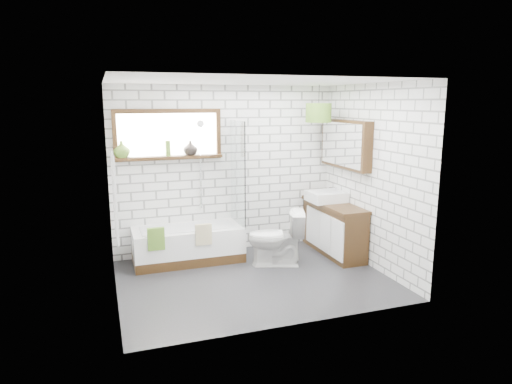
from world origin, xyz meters
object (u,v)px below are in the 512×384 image
object	(u,v)px
bathtub	(188,244)
vanity	(334,228)
toilet	(276,238)
basin	(326,196)
pendant	(319,113)

from	to	relation	value
bathtub	vanity	xyz separation A→B (m)	(2.15, -0.34, 0.14)
toilet	basin	bearing A→B (deg)	129.57
toilet	pendant	bearing A→B (deg)	134.87
basin	vanity	bearing A→B (deg)	-67.98
basin	bathtub	bearing A→B (deg)	174.67
bathtub	toilet	distance (m)	1.27
toilet	pendant	distance (m)	1.93
vanity	pendant	bearing A→B (deg)	139.99
toilet	bathtub	bearing A→B (deg)	-97.33
pendant	toilet	bearing A→B (deg)	-154.06
vanity	pendant	xyz separation A→B (m)	(-0.21, 0.18, 1.71)
basin	pendant	xyz separation A→B (m)	(-0.15, 0.03, 1.25)
vanity	basin	xyz separation A→B (m)	(-0.06, 0.15, 0.46)
bathtub	pendant	size ratio (longest dim) A/B	4.10
pendant	basin	bearing A→B (deg)	-11.38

